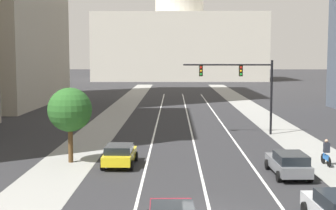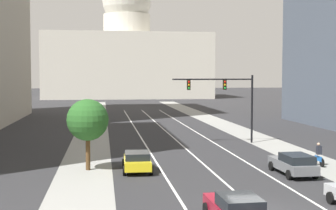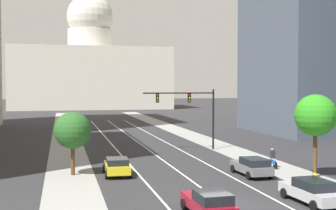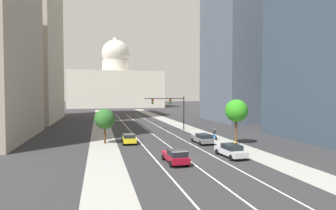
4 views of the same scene
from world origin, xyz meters
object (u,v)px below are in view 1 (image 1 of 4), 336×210
object	(u,v)px
capitol_building	(179,38)
traffic_signal_mast	(244,81)
cyclist	(326,153)
car_yellow	(120,154)
car_gray	(289,163)
street_tree_mid_left	(70,110)

from	to	relation	value
capitol_building	traffic_signal_mast	xyz separation A→B (m)	(4.63, -102.29, -7.42)
cyclist	traffic_signal_mast	bearing A→B (deg)	12.55
car_yellow	capitol_building	bearing A→B (deg)	-0.95
car_yellow	car_gray	world-z (taller)	car_gray
traffic_signal_mast	cyclist	size ratio (longest dim) A/B	4.68
car_gray	cyclist	xyz separation A→B (m)	(3.10, 2.87, 0.08)
capitol_building	traffic_signal_mast	world-z (taller)	capitol_building
traffic_signal_mast	car_gray	bearing A→B (deg)	-88.10
capitol_building	car_gray	xyz separation A→B (m)	(5.14, -117.75, -11.53)
cyclist	car_yellow	bearing A→B (deg)	87.53
car_gray	street_tree_mid_left	world-z (taller)	street_tree_mid_left
traffic_signal_mast	street_tree_mid_left	bearing A→B (deg)	-137.93
capitol_building	car_yellow	xyz separation A→B (m)	(-5.14, -115.12, -11.56)
capitol_building	street_tree_mid_left	size ratio (longest dim) A/B	9.80
cyclist	street_tree_mid_left	xyz separation A→B (m)	(-16.76, 0.73, 2.67)
street_tree_mid_left	capitol_building	bearing A→B (deg)	85.73
traffic_signal_mast	street_tree_mid_left	size ratio (longest dim) A/B	1.60
cyclist	street_tree_mid_left	distance (m)	16.99
capitol_building	street_tree_mid_left	xyz separation A→B (m)	(-8.52, -114.15, -8.78)
car_gray	traffic_signal_mast	size ratio (longest dim) A/B	0.56
car_yellow	street_tree_mid_left	distance (m)	4.48
capitol_building	cyclist	distance (m)	115.74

